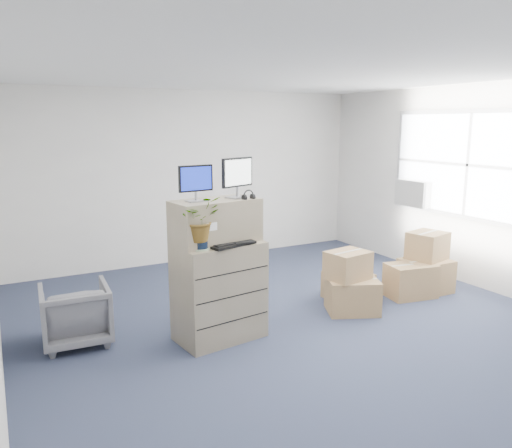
% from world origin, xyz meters
% --- Properties ---
extents(ground, '(7.00, 7.00, 0.00)m').
position_xyz_m(ground, '(0.00, 0.00, 0.00)').
color(ground, '#252B43').
rests_on(ground, ground).
extents(wall_back, '(6.00, 0.02, 2.80)m').
position_xyz_m(wall_back, '(0.00, 3.51, 1.40)').
color(wall_back, silver).
rests_on(wall_back, ground).
extents(wall_right, '(0.02, 7.00, 2.80)m').
position_xyz_m(wall_right, '(3.01, 0.00, 1.40)').
color(wall_right, silver).
rests_on(wall_right, ground).
extents(window, '(0.07, 2.72, 1.52)m').
position_xyz_m(window, '(2.96, 0.50, 1.70)').
color(window, gray).
rests_on(window, wall_right).
extents(ac_unit, '(0.24, 0.60, 0.40)m').
position_xyz_m(ac_unit, '(2.87, 1.40, 1.20)').
color(ac_unit, silver).
rests_on(ac_unit, wall_right).
extents(filing_cabinet_lower, '(0.96, 0.66, 1.05)m').
position_xyz_m(filing_cabinet_lower, '(-0.91, 0.39, 0.52)').
color(filing_cabinet_lower, '#84785B').
rests_on(filing_cabinet_lower, ground).
extents(filing_cabinet_upper, '(0.95, 0.56, 0.45)m').
position_xyz_m(filing_cabinet_upper, '(-0.92, 0.44, 1.27)').
color(filing_cabinet_upper, '#84785B').
rests_on(filing_cabinet_upper, filing_cabinet_lower).
extents(monitor_left, '(0.37, 0.16, 0.37)m').
position_xyz_m(monitor_left, '(-1.13, 0.42, 1.70)').
color(monitor_left, '#99999E').
rests_on(monitor_left, filing_cabinet_upper).
extents(monitor_right, '(0.41, 0.23, 0.42)m').
position_xyz_m(monitor_right, '(-0.65, 0.45, 1.74)').
color(monitor_right, '#99999E').
rests_on(monitor_right, filing_cabinet_upper).
extents(headphones, '(0.13, 0.03, 0.13)m').
position_xyz_m(headphones, '(-0.60, 0.31, 1.53)').
color(headphones, black).
rests_on(headphones, filing_cabinet_upper).
extents(keyboard, '(0.54, 0.33, 0.03)m').
position_xyz_m(keyboard, '(-0.83, 0.23, 1.06)').
color(keyboard, black).
rests_on(keyboard, filing_cabinet_lower).
extents(mouse, '(0.10, 0.06, 0.03)m').
position_xyz_m(mouse, '(-0.59, 0.34, 1.07)').
color(mouse, silver).
rests_on(mouse, filing_cabinet_lower).
extents(water_bottle, '(0.07, 0.07, 0.26)m').
position_xyz_m(water_bottle, '(-0.88, 0.45, 1.18)').
color(water_bottle, '#93959B').
rests_on(water_bottle, filing_cabinet_lower).
extents(phone_dock, '(0.06, 0.05, 0.13)m').
position_xyz_m(phone_dock, '(-0.96, 0.44, 1.09)').
color(phone_dock, silver).
rests_on(phone_dock, filing_cabinet_lower).
extents(external_drive, '(0.22, 0.18, 0.06)m').
position_xyz_m(external_drive, '(-0.55, 0.58, 1.08)').
color(external_drive, black).
rests_on(external_drive, filing_cabinet_lower).
extents(tissue_box, '(0.28, 0.19, 0.10)m').
position_xyz_m(tissue_box, '(-0.56, 0.52, 1.16)').
color(tissue_box, '#3887C0').
rests_on(tissue_box, external_drive).
extents(potted_plant, '(0.49, 0.52, 0.43)m').
position_xyz_m(potted_plant, '(-1.18, 0.24, 1.29)').
color(potted_plant, '#8FA786').
rests_on(potted_plant, filing_cabinet_lower).
extents(office_chair, '(0.71, 0.67, 0.69)m').
position_xyz_m(office_chair, '(-2.29, 0.98, 0.35)').
color(office_chair, '#59585D').
rests_on(office_chair, ground).
extents(cardboard_boxes, '(2.06, 0.98, 0.82)m').
position_xyz_m(cardboard_boxes, '(1.55, 0.44, 0.30)').
color(cardboard_boxes, '#9A6C4A').
rests_on(cardboard_boxes, ground).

